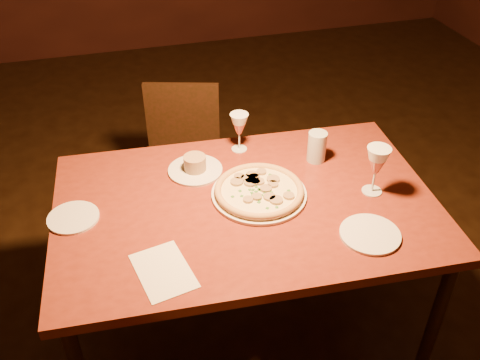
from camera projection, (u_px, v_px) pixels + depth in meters
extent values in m
plane|color=black|center=(272.00, 338.00, 2.44)|extent=(7.00, 7.00, 0.00)
cube|color=maroon|center=(246.00, 206.00, 2.02)|extent=(1.48, 1.01, 0.04)
cylinder|color=black|center=(89.00, 235.00, 2.46)|extent=(0.05, 0.05, 0.72)
cylinder|color=black|center=(434.00, 326.00, 2.05)|extent=(0.05, 0.05, 0.72)
cylinder|color=black|center=(356.00, 199.00, 2.67)|extent=(0.05, 0.05, 0.72)
cube|color=black|center=(181.00, 167.00, 2.80)|extent=(0.49, 0.49, 0.04)
cube|color=black|center=(183.00, 116.00, 2.82)|extent=(0.38, 0.14, 0.37)
cylinder|color=black|center=(151.00, 218.00, 2.80)|extent=(0.03, 0.03, 0.40)
cylinder|color=black|center=(159.00, 182.00, 3.06)|extent=(0.03, 0.03, 0.40)
cylinder|color=black|center=(211.00, 219.00, 2.80)|extent=(0.03, 0.03, 0.40)
cylinder|color=black|center=(214.00, 183.00, 3.05)|extent=(0.03, 0.03, 0.40)
cylinder|color=silver|center=(259.00, 194.00, 2.04)|extent=(0.36, 0.36, 0.01)
cylinder|color=beige|center=(259.00, 191.00, 2.03)|extent=(0.33, 0.33, 0.01)
torus|color=tan|center=(259.00, 190.00, 2.03)|extent=(0.34, 0.34, 0.03)
cylinder|color=silver|center=(195.00, 170.00, 2.17)|extent=(0.22, 0.22, 0.01)
cylinder|color=#9E7C5A|center=(195.00, 163.00, 2.15)|extent=(0.09, 0.09, 0.06)
cylinder|color=#ABB5BB|center=(317.00, 147.00, 2.20)|extent=(0.08, 0.08, 0.13)
cylinder|color=silver|center=(73.00, 218.00, 1.93)|extent=(0.19, 0.19, 0.01)
cylinder|color=silver|center=(370.00, 234.00, 1.86)|extent=(0.21, 0.21, 0.01)
cube|color=silver|center=(164.00, 271.00, 1.73)|extent=(0.21, 0.27, 0.00)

